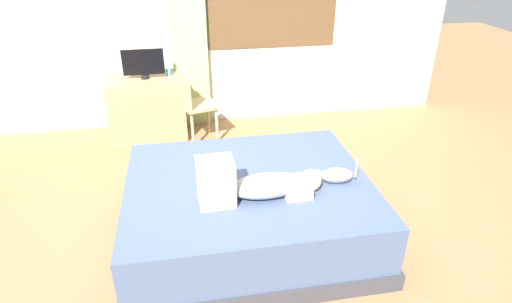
# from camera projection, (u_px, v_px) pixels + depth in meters

# --- Properties ---
(ground_plane) EXTENTS (16.00, 16.00, 0.00)m
(ground_plane) POSITION_uv_depth(u_px,v_px,m) (234.00, 236.00, 3.57)
(ground_plane) COLOR olive
(back_wall_with_window) EXTENTS (6.40, 0.14, 2.90)m
(back_wall_with_window) POSITION_uv_depth(u_px,v_px,m) (206.00, 8.00, 5.12)
(back_wall_with_window) COLOR beige
(back_wall_with_window) RESTS_ON ground
(bed) EXTENTS (1.98, 1.65, 0.54)m
(bed) POSITION_uv_depth(u_px,v_px,m) (248.00, 209.00, 3.47)
(bed) COLOR #38383D
(bed) RESTS_ON ground
(person_lying) EXTENTS (0.94, 0.30, 0.34)m
(person_lying) POSITION_uv_depth(u_px,v_px,m) (254.00, 184.00, 3.09)
(person_lying) COLOR #8C939E
(person_lying) RESTS_ON bed
(cat) EXTENTS (0.36, 0.15, 0.21)m
(cat) POSITION_uv_depth(u_px,v_px,m) (334.00, 175.00, 3.29)
(cat) COLOR gray
(cat) RESTS_ON bed
(desk) EXTENTS (0.90, 0.56, 0.74)m
(desk) POSITION_uv_depth(u_px,v_px,m) (148.00, 108.00, 5.15)
(desk) COLOR #997A56
(desk) RESTS_ON ground
(tv_monitor) EXTENTS (0.48, 0.10, 0.35)m
(tv_monitor) POSITION_uv_depth(u_px,v_px,m) (143.00, 63.00, 4.90)
(tv_monitor) COLOR black
(tv_monitor) RESTS_ON desk
(cup) EXTENTS (0.06, 0.06, 0.08)m
(cup) POSITION_uv_depth(u_px,v_px,m) (169.00, 72.00, 5.07)
(cup) COLOR teal
(cup) RESTS_ON desk
(chair_by_desk) EXTENTS (0.47, 0.47, 0.86)m
(chair_by_desk) POSITION_uv_depth(u_px,v_px,m) (194.00, 102.00, 4.94)
(chair_by_desk) COLOR tan
(chair_by_desk) RESTS_ON ground
(curtain_left) EXTENTS (0.44, 0.06, 2.31)m
(curtain_left) POSITION_uv_depth(u_px,v_px,m) (189.00, 36.00, 5.12)
(curtain_left) COLOR #ADCC75
(curtain_left) RESTS_ON ground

